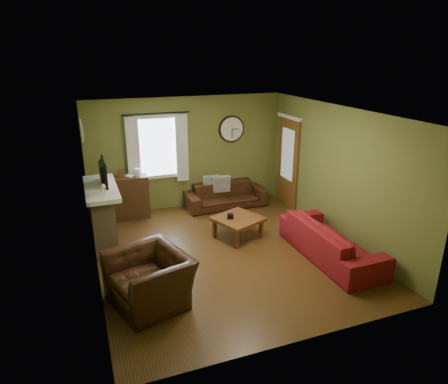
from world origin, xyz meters
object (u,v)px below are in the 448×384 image
object	(u,v)px
sofa_red	(331,240)
armchair	(150,279)
coffee_table	(238,228)
sofa_brown	(226,195)
bookshelf	(130,198)

from	to	relation	value
sofa_red	armchair	bearing A→B (deg)	93.82
sofa_red	armchair	xyz separation A→B (m)	(-3.32, -0.22, 0.05)
coffee_table	armchair	bearing A→B (deg)	-142.98
sofa_brown	coffee_table	xyz separation A→B (m)	(-0.40, -1.71, -0.06)
sofa_brown	coffee_table	size ratio (longest dim) A/B	2.35
bookshelf	coffee_table	bearing A→B (deg)	-43.84
sofa_brown	coffee_table	world-z (taller)	sofa_brown
bookshelf	armchair	bearing A→B (deg)	-93.22
sofa_brown	armchair	size ratio (longest dim) A/B	1.64
sofa_brown	sofa_red	world-z (taller)	sofa_red
sofa_brown	sofa_red	size ratio (longest dim) A/B	0.85
sofa_brown	armchair	xyz separation A→B (m)	(-2.44, -3.25, 0.10)
bookshelf	coffee_table	distance (m)	2.59
bookshelf	sofa_brown	size ratio (longest dim) A/B	0.50
bookshelf	armchair	world-z (taller)	bookshelf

